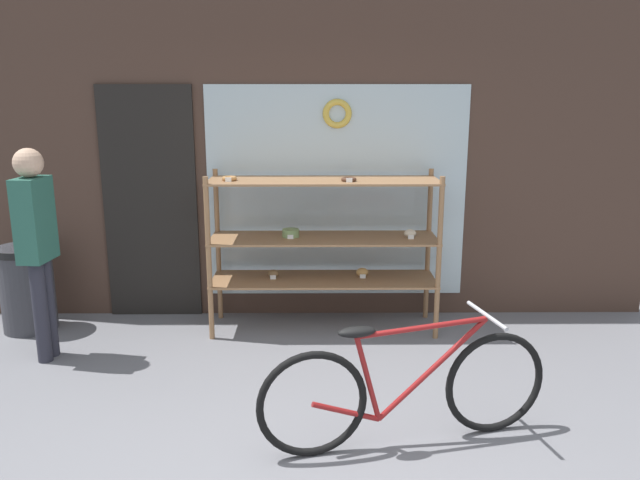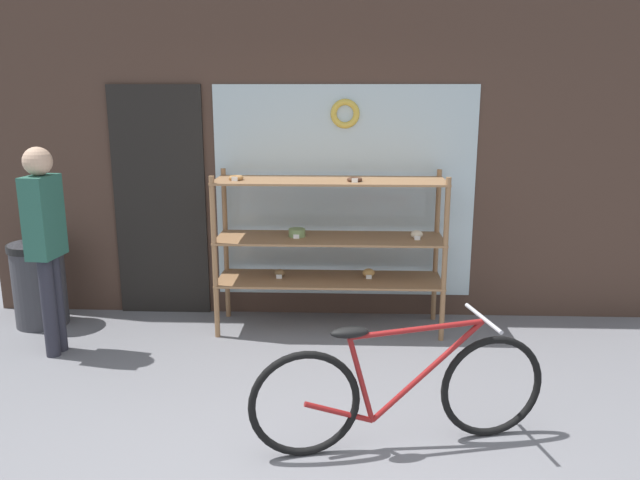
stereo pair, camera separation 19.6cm
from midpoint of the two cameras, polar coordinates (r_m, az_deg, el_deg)
storefront_facade at (r=5.62m, az=0.85°, el=8.91°), size 6.16×0.13×3.27m
display_case at (r=5.34m, az=1.91°, el=0.33°), size 1.94×0.54×1.38m
bicycle at (r=3.76m, az=8.83°, el=-13.50°), size 1.74×0.56×0.78m
pedestrian at (r=5.18m, az=-22.84°, el=0.39°), size 0.22×0.33×1.64m
trash_bin at (r=6.03m, az=-23.46°, el=-3.48°), size 0.47×0.47×0.75m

